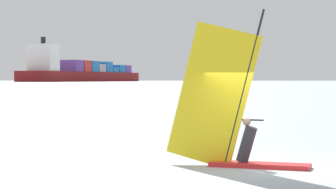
% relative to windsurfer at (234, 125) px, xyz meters
% --- Properties ---
extents(ground_plane, '(4000.00, 4000.00, 0.00)m').
position_rel_windsurfer_xyz_m(ground_plane, '(0.50, -0.70, -1.10)').
color(ground_plane, '#9EA8B2').
extents(windsurfer, '(3.65, 2.08, 4.26)m').
position_rel_windsurfer_xyz_m(windsurfer, '(0.00, 0.00, 0.00)').
color(windsurfer, red).
rests_on(windsurfer, ground_plane).
extents(cargo_ship, '(118.07, 198.48, 37.60)m').
position_rel_windsurfer_xyz_m(cargo_ship, '(5.26, 621.42, 7.79)').
color(cargo_ship, maroon).
rests_on(cargo_ship, ground_plane).
extents(distant_headland, '(1223.36, 622.34, 41.53)m').
position_rel_windsurfer_xyz_m(distant_headland, '(9.97, 1241.35, 19.67)').
color(distant_headland, '#756B56').
rests_on(distant_headland, ground_plane).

